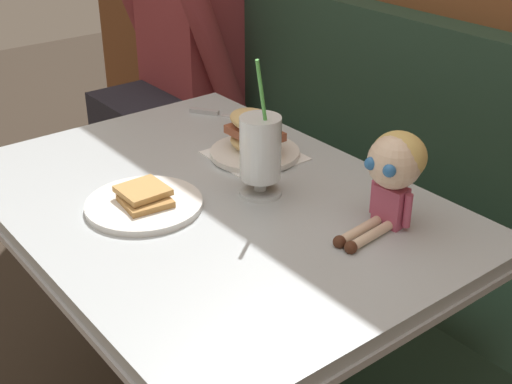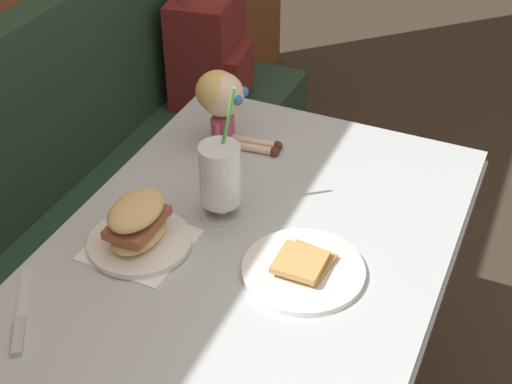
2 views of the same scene
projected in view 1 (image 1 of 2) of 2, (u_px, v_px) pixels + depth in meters
name	position (u px, v px, depth m)	size (l,w,h in m)	color
booth_bench	(389.00, 259.00, 2.06)	(2.60, 0.48, 1.00)	#233D2D
diner_table	(213.00, 272.00, 1.61)	(1.11, 0.81, 0.74)	#B2BCC1
toast_plate	(144.00, 203.00, 1.48)	(0.25, 0.25, 0.04)	white
milkshake_glass	(260.00, 152.00, 1.49)	(0.10, 0.10, 0.31)	silver
sandwich_plate	(255.00, 139.00, 1.69)	(0.22, 0.22, 0.12)	white
butter_knife	(216.00, 113.00, 1.96)	(0.21, 0.15, 0.01)	silver
seated_doll	(394.00, 167.00, 1.36)	(0.12, 0.22, 0.20)	#B74C6B
diner_patron	(181.00, 47.00, 2.55)	(0.55, 0.48, 0.81)	maroon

